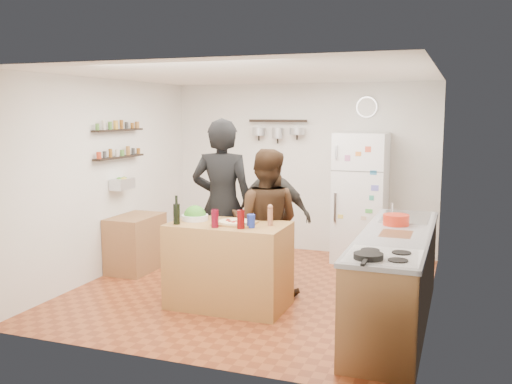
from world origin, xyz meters
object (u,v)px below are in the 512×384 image
at_px(prep_island, 229,265).
at_px(side_table, 136,243).
at_px(wine_bottle, 177,214).
at_px(fridge, 360,197).
at_px(counter_run, 395,279).
at_px(person_back, 273,216).
at_px(skillet, 368,256).
at_px(wall_clock, 367,107).
at_px(person_center, 265,223).
at_px(pepper_mill, 270,217).
at_px(person_left, 222,205).
at_px(salt_canister, 251,221).
at_px(salad_bowl, 195,217).
at_px(red_bowl, 396,220).

bearing_deg(prep_island, side_table, 152.71).
distance_m(wine_bottle, fridge, 3.01).
relative_size(wine_bottle, counter_run, 0.08).
bearing_deg(person_back, prep_island, 85.33).
xyz_separation_m(skillet, wall_clock, (-0.65, 3.73, 1.21)).
bearing_deg(person_center, skillet, 126.82).
distance_m(pepper_mill, wall_clock, 2.97).
bearing_deg(wall_clock, wine_bottle, -116.74).
bearing_deg(fridge, skillet, -79.18).
bearing_deg(person_back, skillet, 130.76).
height_order(person_center, wall_clock, wall_clock).
distance_m(person_left, wall_clock, 2.79).
distance_m(pepper_mill, salt_canister, 0.23).
bearing_deg(person_center, wine_bottle, 38.64).
bearing_deg(prep_island, salt_canister, -21.80).
height_order(salad_bowl, person_left, person_left).
xyz_separation_m(salad_bowl, fridge, (1.41, 2.35, -0.04)).
bearing_deg(prep_island, skillet, -31.42).
height_order(pepper_mill, side_table, pepper_mill).
xyz_separation_m(person_left, side_table, (-1.40, 0.34, -0.64)).
bearing_deg(salad_bowl, wall_clock, 62.31).
xyz_separation_m(pepper_mill, person_left, (-0.75, 0.49, 0.01)).
xyz_separation_m(red_bowl, side_table, (-3.39, 0.41, -0.61)).
height_order(wine_bottle, person_left, person_left).
relative_size(pepper_mill, person_left, 0.09).
bearing_deg(pepper_mill, person_back, 106.53).
xyz_separation_m(salad_bowl, person_center, (0.66, 0.46, -0.10)).
bearing_deg(person_back, salad_bowl, 63.28).
relative_size(pepper_mill, side_table, 0.22).
relative_size(wine_bottle, red_bowl, 0.81).
distance_m(salt_canister, wall_clock, 3.16).
relative_size(person_center, side_table, 2.10).
bearing_deg(red_bowl, prep_island, -164.33).
bearing_deg(person_left, pepper_mill, 139.52).
distance_m(prep_island, wine_bottle, 0.78).
height_order(wine_bottle, salt_canister, wine_bottle).
bearing_deg(wall_clock, salt_canister, -103.54).
relative_size(prep_island, red_bowl, 4.67).
xyz_separation_m(red_bowl, wall_clock, (-0.70, 2.26, 1.17)).
distance_m(salad_bowl, person_back, 1.13).
height_order(person_left, red_bowl, person_left).
relative_size(prep_island, wine_bottle, 5.77).
relative_size(person_back, counter_run, 0.62).
height_order(person_left, side_table, person_left).
bearing_deg(counter_run, person_back, 149.89).
distance_m(salad_bowl, person_center, 0.81).
height_order(salt_canister, wall_clock, wall_clock).
relative_size(pepper_mill, person_center, 0.10).
xyz_separation_m(prep_island, wine_bottle, (-0.50, -0.22, 0.56)).
distance_m(person_back, counter_run, 1.85).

